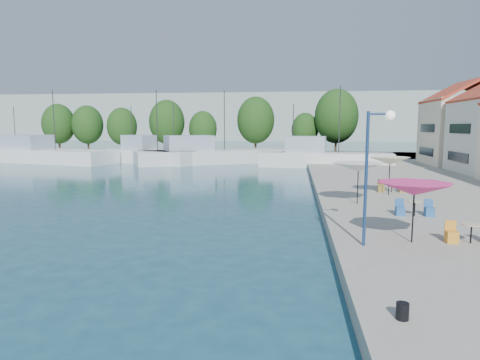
# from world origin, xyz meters

# --- Properties ---
(quay_far) EXTENTS (90.00, 16.00, 0.60)m
(quay_far) POSITION_xyz_m (-8.00, 67.00, 0.30)
(quay_far) COLOR gray
(quay_far) RESTS_ON ground
(hill_west) EXTENTS (180.00, 40.00, 16.00)m
(hill_west) POSITION_xyz_m (-30.00, 160.00, 8.00)
(hill_west) COLOR #95A298
(hill_west) RESTS_ON ground
(hill_east) EXTENTS (140.00, 40.00, 12.00)m
(hill_east) POSITION_xyz_m (40.00, 180.00, 6.00)
(hill_east) COLOR #95A298
(hill_east) RESTS_ON ground
(building_06) EXTENTS (9.00, 8.80, 10.20)m
(building_06) POSITION_xyz_m (24.00, 51.00, 5.50)
(building_06) COLOR #F1E0C1
(building_06) RESTS_ON quay_right
(trawler_01) EXTENTS (22.31, 11.16, 10.20)m
(trawler_01) POSITION_xyz_m (-30.85, 54.61, 1.07)
(trawler_01) COLOR white
(trawler_01) RESTS_ON ground
(trawler_02) EXTENTS (14.23, 9.60, 10.20)m
(trawler_02) POSITION_xyz_m (-15.34, 54.84, 1.07)
(trawler_02) COLOR silver
(trawler_02) RESTS_ON ground
(trawler_03) EXTENTS (20.12, 13.99, 10.20)m
(trawler_03) POSITION_xyz_m (-7.35, 55.54, 1.07)
(trawler_03) COLOR silver
(trawler_03) RESTS_ON ground
(trawler_04) EXTENTS (16.34, 5.92, 10.20)m
(trawler_04) POSITION_xyz_m (7.76, 52.16, 1.07)
(trawler_04) COLOR silver
(trawler_04) RESTS_ON ground
(tree_01) EXTENTS (5.62, 5.62, 8.32)m
(tree_01) POSITION_xyz_m (-37.01, 70.08, 5.40)
(tree_01) COLOR #3F2B19
(tree_01) RESTS_ON quay_far
(tree_02) EXTENTS (5.44, 5.44, 8.06)m
(tree_02) POSITION_xyz_m (-32.04, 70.94, 5.25)
(tree_02) COLOR #3F2B19
(tree_02) RESTS_ON quay_far
(tree_03) EXTENTS (5.12, 5.12, 7.58)m
(tree_03) POSITION_xyz_m (-25.11, 69.60, 4.97)
(tree_03) COLOR #3F2B19
(tree_03) RESTS_ON quay_far
(tree_04) EXTENTS (5.96, 5.96, 8.83)m
(tree_04) POSITION_xyz_m (-17.05, 69.34, 5.69)
(tree_04) COLOR #3F2B19
(tree_04) RESTS_ON quay_far
(tree_05) EXTENTS (4.69, 4.69, 6.94)m
(tree_05) POSITION_xyz_m (-10.89, 69.52, 4.60)
(tree_05) COLOR #3F2B19
(tree_05) RESTS_ON quay_far
(tree_06) EXTENTS (6.34, 6.34, 9.38)m
(tree_06) POSITION_xyz_m (-2.19, 71.41, 6.01)
(tree_06) COLOR #3F2B19
(tree_06) RESTS_ON quay_far
(tree_07) EXTENTS (4.49, 4.49, 6.64)m
(tree_07) POSITION_xyz_m (6.08, 71.76, 4.43)
(tree_07) COLOR #3F2B19
(tree_07) RESTS_ON quay_far
(tree_08) EXTENTS (7.02, 7.02, 10.40)m
(tree_08) POSITION_xyz_m (11.07, 70.19, 6.60)
(tree_08) COLOR #3F2B19
(tree_08) RESTS_ON quay_far
(umbrella_pink) EXTENTS (2.82, 2.82, 2.33)m
(umbrella_pink) POSITION_xyz_m (9.00, 15.59, 2.68)
(umbrella_pink) COLOR black
(umbrella_pink) RESTS_ON quay_right
(umbrella_white) EXTENTS (3.06, 3.06, 2.37)m
(umbrella_white) POSITION_xyz_m (8.09, 23.83, 2.72)
(umbrella_white) COLOR black
(umbrella_white) RESTS_ON quay_right
(umbrella_cream) EXTENTS (2.61, 2.61, 2.47)m
(umbrella_cream) POSITION_xyz_m (10.56, 27.26, 2.82)
(umbrella_cream) COLOR black
(umbrella_cream) RESTS_ON quay_right
(cafe_table_01) EXTENTS (1.82, 0.70, 0.76)m
(cafe_table_01) POSITION_xyz_m (11.20, 15.71, 0.89)
(cafe_table_01) COLOR black
(cafe_table_01) RESTS_ON quay_right
(cafe_table_02) EXTENTS (1.82, 0.70, 0.76)m
(cafe_table_02) POSITION_xyz_m (10.44, 20.68, 0.89)
(cafe_table_02) COLOR black
(cafe_table_02) RESTS_ON quay_right
(cafe_table_03) EXTENTS (1.82, 0.70, 0.76)m
(cafe_table_03) POSITION_xyz_m (11.02, 28.52, 0.89)
(cafe_table_03) COLOR black
(cafe_table_03) RESTS_ON quay_right
(street_lamp) EXTENTS (1.03, 0.36, 5.03)m
(street_lamp) POSITION_xyz_m (7.40, 14.95, 4.09)
(street_lamp) COLOR navy
(street_lamp) RESTS_ON quay_right
(bollard) EXTENTS (0.30, 0.30, 0.40)m
(bollard) POSITION_xyz_m (7.00, 8.65, 0.80)
(bollard) COLOR black
(bollard) RESTS_ON quay_right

